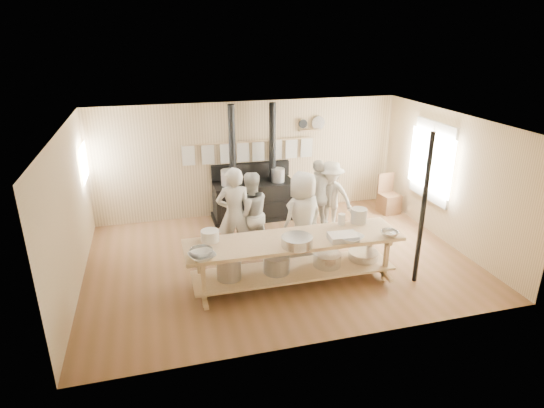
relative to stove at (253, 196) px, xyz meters
name	(u,v)px	position (x,y,z in m)	size (l,w,h in m)	color
ground	(279,259)	(0.01, -2.12, -0.52)	(7.00, 7.00, 0.00)	brown
room_shell	(280,177)	(0.01, -2.12, 1.10)	(7.00, 7.00, 7.00)	tan
window_right	(432,161)	(3.48, -1.52, 0.98)	(0.09, 1.50, 1.65)	beige
left_opening	(84,163)	(-3.44, -0.12, 1.08)	(0.00, 0.90, 0.90)	white
stove	(253,196)	(0.00, 0.00, 0.00)	(1.90, 0.75, 2.60)	black
towel_rail	(250,149)	(0.01, 0.28, 1.03)	(3.00, 0.04, 0.47)	tan
back_wall_shelf	(312,125)	(1.47, 0.32, 1.48)	(0.63, 0.14, 0.32)	tan
prep_table	(293,256)	(0.00, -3.02, 0.00)	(3.60, 0.90, 0.85)	tan
support_post	(423,211)	(2.06, -3.47, 0.78)	(0.08, 0.08, 2.60)	black
cook_far_left	(234,214)	(-0.78, -1.85, 0.37)	(0.65, 0.43, 1.79)	beige
cook_left	(250,214)	(-0.45, -1.71, 0.30)	(0.79, 0.62, 1.64)	beige
cook_center	(303,218)	(0.40, -2.28, 0.35)	(0.85, 0.55, 1.74)	beige
cook_right	(318,197)	(1.14, -1.12, 0.27)	(0.93, 0.39, 1.59)	beige
cook_by_window	(330,197)	(1.39, -1.13, 0.25)	(1.00, 0.57, 1.54)	beige
chair	(389,201)	(3.15, -0.50, -0.25)	(0.47, 0.47, 0.91)	brown
bowl_white_a	(202,256)	(-1.54, -3.35, 0.38)	(0.39, 0.39, 0.10)	white
bowl_steel_a	(201,253)	(-1.54, -3.25, 0.38)	(0.36, 0.36, 0.11)	silver
bowl_white_b	(350,238)	(0.86, -3.35, 0.38)	(0.39, 0.39, 0.10)	white
bowl_steel_b	(389,234)	(1.56, -3.35, 0.37)	(0.29, 0.29, 0.09)	silver
roasting_pan	(343,237)	(0.75, -3.28, 0.38)	(0.46, 0.31, 0.10)	#B2B2B7
mixing_bowl_large	(297,241)	(-0.04, -3.30, 0.41)	(0.50, 0.50, 0.16)	silver
bucket_galv	(359,216)	(1.31, -2.69, 0.46)	(0.28, 0.28, 0.26)	gray
deep_bowl_enamel	(210,236)	(-1.34, -2.76, 0.42)	(0.30, 0.30, 0.19)	white
pitcher	(342,219)	(0.98, -2.69, 0.43)	(0.13, 0.13, 0.20)	white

